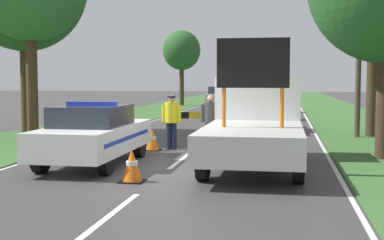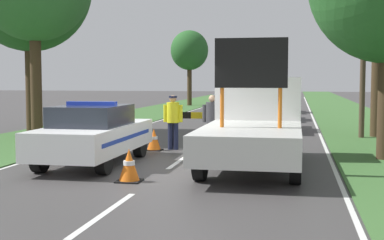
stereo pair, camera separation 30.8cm
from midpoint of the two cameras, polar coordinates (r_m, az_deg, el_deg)
ground_plane at (r=13.24m, az=-1.77°, el=-5.15°), size 160.00×160.00×0.00m
lane_markings at (r=30.37m, az=5.54°, el=0.26°), size 8.08×71.18×0.01m
grass_verge_left at (r=34.05m, az=-4.54°, el=0.73°), size 4.30×120.00×0.03m
grass_verge_right at (r=32.97m, az=16.84°, el=0.44°), size 4.30×120.00×0.03m
police_car at (r=13.94m, az=-9.80°, el=-1.47°), size 1.84×4.71×1.62m
work_truck at (r=13.74m, az=7.45°, el=-0.29°), size 2.26×5.87×3.11m
road_barrier at (r=17.17m, az=1.78°, el=0.15°), size 2.47×0.08×1.13m
police_officer at (r=16.57m, az=-1.51°, el=0.28°), size 0.61×0.39×1.69m
pedestrian_civilian at (r=16.47m, az=2.70°, el=0.23°), size 0.61×0.39×1.70m
traffic_cone_near_police at (r=16.46m, az=-3.55°, el=-2.09°), size 0.49×0.49×0.68m
traffic_cone_centre_front at (r=14.27m, az=-14.74°, el=-3.48°), size 0.40×0.40×0.56m
traffic_cone_near_truck at (r=11.52m, az=-5.96°, el=-4.83°), size 0.52×0.52×0.71m
traffic_cone_behind_barrier at (r=17.50m, az=4.29°, el=-1.70°), size 0.49×0.49×0.68m
queued_car_wagon_maroon at (r=23.08m, az=8.44°, el=0.83°), size 1.91×4.43×1.44m
queued_car_hatch_blue at (r=29.02m, az=8.89°, el=1.46°), size 1.82×4.07×1.35m
queued_car_sedan_black at (r=35.46m, az=9.32°, el=2.16°), size 1.74×3.91×1.62m
queued_car_sedan_silver at (r=42.17m, az=4.05°, el=2.53°), size 1.81×4.34×1.58m
roadside_tree_mid_left at (r=43.65m, az=-0.07°, el=7.40°), size 3.05×3.05×6.11m
utility_pole at (r=20.76m, az=18.25°, el=8.48°), size 1.20×0.20×7.26m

